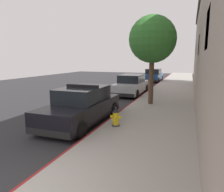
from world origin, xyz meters
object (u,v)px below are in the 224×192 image
at_px(street_tree, 152,40).
at_px(police_cruiser, 82,106).
at_px(fire_hydrant, 116,117).
at_px(parked_car_silver_ahead, 131,85).
at_px(parked_car_dark_far, 153,75).

bearing_deg(street_tree, police_cruiser, -117.75).
bearing_deg(fire_hydrant, street_tree, 83.45).
height_order(police_cruiser, parked_car_silver_ahead, police_cruiser).
distance_m(police_cruiser, fire_hydrant, 1.78).
xyz_separation_m(parked_car_silver_ahead, parked_car_dark_far, (-0.01, 10.62, 0.00)).
relative_size(parked_car_dark_far, street_tree, 0.96).
distance_m(parked_car_silver_ahead, street_tree, 5.41).
relative_size(parked_car_dark_far, fire_hydrant, 6.37).
relative_size(police_cruiser, street_tree, 0.96).
bearing_deg(fire_hydrant, parked_car_silver_ahead, 101.18).
relative_size(police_cruiser, parked_car_silver_ahead, 1.00).
distance_m(parked_car_dark_far, fire_hydrant, 19.22).
xyz_separation_m(police_cruiser, street_tree, (2.25, 4.27, 3.11)).
relative_size(parked_car_silver_ahead, street_tree, 0.96).
height_order(parked_car_silver_ahead, parked_car_dark_far, same).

